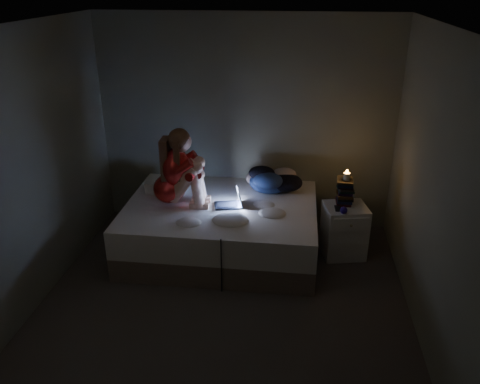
% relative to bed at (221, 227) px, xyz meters
% --- Properties ---
extents(floor, '(3.60, 3.80, 0.02)m').
position_rel_bed_xyz_m(floor, '(0.18, -1.10, -0.30)').
color(floor, '#37312E').
rests_on(floor, ground).
extents(ceiling, '(3.60, 3.80, 0.02)m').
position_rel_bed_xyz_m(ceiling, '(0.18, -1.10, 2.32)').
color(ceiling, silver).
rests_on(ceiling, ground).
extents(wall_back, '(3.60, 0.02, 2.60)m').
position_rel_bed_xyz_m(wall_back, '(0.18, 0.81, 1.01)').
color(wall_back, '#595B53').
rests_on(wall_back, ground).
extents(wall_front, '(3.60, 0.02, 2.60)m').
position_rel_bed_xyz_m(wall_front, '(0.18, -3.01, 1.01)').
color(wall_front, '#595B53').
rests_on(wall_front, ground).
extents(wall_left, '(0.02, 3.80, 2.60)m').
position_rel_bed_xyz_m(wall_left, '(-1.63, -1.10, 1.01)').
color(wall_left, '#595B53').
rests_on(wall_left, ground).
extents(wall_right, '(0.02, 3.80, 2.60)m').
position_rel_bed_xyz_m(wall_right, '(1.99, -1.10, 1.01)').
color(wall_right, '#595B53').
rests_on(wall_right, ground).
extents(bed, '(2.15, 1.61, 0.59)m').
position_rel_bed_xyz_m(bed, '(0.00, 0.00, 0.00)').
color(bed, silver).
rests_on(bed, ground).
extents(pillow, '(0.45, 0.32, 0.13)m').
position_rel_bed_xyz_m(pillow, '(-0.71, 0.32, 0.36)').
color(pillow, silver).
rests_on(pillow, bed).
extents(woman, '(0.57, 0.39, 0.89)m').
position_rel_bed_xyz_m(woman, '(-0.57, -0.06, 0.74)').
color(woman, '#890204').
rests_on(woman, bed).
extents(laptop, '(0.35, 0.28, 0.22)m').
position_rel_bed_xyz_m(laptop, '(0.09, -0.04, 0.40)').
color(laptop, black).
rests_on(laptop, bed).
extents(clothes_pile, '(0.64, 0.59, 0.31)m').
position_rel_bed_xyz_m(clothes_pile, '(0.52, 0.46, 0.45)').
color(clothes_pile, navy).
rests_on(clothes_pile, bed).
extents(nightstand, '(0.53, 0.49, 0.61)m').
position_rel_bed_xyz_m(nightstand, '(1.40, 0.07, 0.01)').
color(nightstand, silver).
rests_on(nightstand, ground).
extents(book_stack, '(0.19, 0.25, 0.31)m').
position_rel_bed_xyz_m(book_stack, '(1.38, 0.15, 0.47)').
color(book_stack, black).
rests_on(book_stack, nightstand).
extents(candle, '(0.07, 0.07, 0.08)m').
position_rel_bed_xyz_m(candle, '(1.38, 0.15, 0.67)').
color(candle, beige).
rests_on(candle, book_stack).
extents(phone, '(0.09, 0.15, 0.01)m').
position_rel_bed_xyz_m(phone, '(1.29, 0.02, 0.32)').
color(phone, black).
rests_on(phone, nightstand).
extents(blue_orb, '(0.08, 0.08, 0.08)m').
position_rel_bed_xyz_m(blue_orb, '(1.32, -0.10, 0.36)').
color(blue_orb, navy).
rests_on(blue_orb, nightstand).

